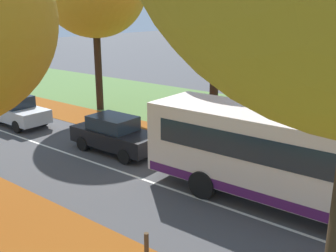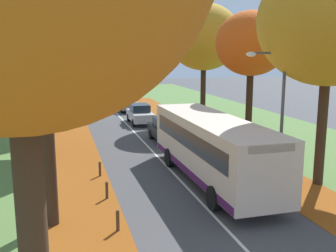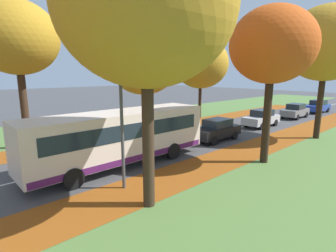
% 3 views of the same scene
% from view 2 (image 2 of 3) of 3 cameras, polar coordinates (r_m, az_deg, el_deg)
% --- Properties ---
extents(leaf_litter_left, '(2.80, 60.00, 0.00)m').
position_cam_2_polar(leaf_litter_left, '(21.16, -13.11, -5.87)').
color(leaf_litter_left, '#8C4714').
rests_on(leaf_litter_left, grass_verge_left).
extents(grass_verge_right, '(12.00, 90.00, 0.01)m').
position_cam_2_polar(grass_verge_right, '(30.59, 13.11, -0.77)').
color(grass_verge_right, '#517538').
rests_on(grass_verge_right, ground).
extents(leaf_litter_right, '(2.80, 60.00, 0.00)m').
position_cam_2_polar(leaf_litter_right, '(23.33, 10.14, -4.20)').
color(leaf_litter_right, '#8C4714').
rests_on(leaf_litter_right, grass_verge_right).
extents(road_centre_line, '(0.12, 80.00, 0.01)m').
position_cam_2_polar(road_centre_line, '(27.47, -4.04, -1.81)').
color(road_centre_line, silver).
rests_on(road_centre_line, ground).
extents(tree_left_near, '(5.15, 5.15, 9.53)m').
position_cam_2_polar(tree_left_near, '(13.58, -18.07, 15.35)').
color(tree_left_near, '#382619').
rests_on(tree_left_near, ground).
extents(tree_left_mid, '(6.32, 6.32, 8.77)m').
position_cam_2_polar(tree_left_mid, '(23.54, -17.30, 10.16)').
color(tree_left_mid, black).
rests_on(tree_left_mid, ground).
extents(tree_left_far, '(6.04, 6.04, 8.77)m').
position_cam_2_polar(tree_left_far, '(31.47, -17.15, 10.42)').
color(tree_left_far, black).
rests_on(tree_left_far, ground).
extents(tree_right_near, '(6.11, 6.11, 9.97)m').
position_cam_2_polar(tree_right_near, '(18.57, 22.39, 13.80)').
color(tree_right_near, '#382619').
rests_on(tree_right_near, ground).
extents(tree_right_mid, '(4.50, 4.50, 8.50)m').
position_cam_2_polar(tree_right_mid, '(25.57, 12.01, 11.56)').
color(tree_right_mid, black).
rests_on(tree_right_mid, ground).
extents(tree_right_far, '(6.06, 6.06, 9.88)m').
position_cam_2_polar(tree_right_far, '(33.18, 5.24, 12.71)').
color(tree_right_far, black).
rests_on(tree_right_far, ground).
extents(bollard_fourth, '(0.12, 0.12, 0.74)m').
position_cam_2_polar(bollard_fourth, '(13.67, -7.31, -13.47)').
color(bollard_fourth, '#4C3823').
rests_on(bollard_fourth, ground).
extents(bollard_fifth, '(0.12, 0.12, 0.72)m').
position_cam_2_polar(bollard_fifth, '(16.51, -8.87, -9.21)').
color(bollard_fifth, '#4C3823').
rests_on(bollard_fifth, ground).
extents(bollard_sixth, '(0.12, 0.12, 0.72)m').
position_cam_2_polar(bollard_sixth, '(19.42, -9.86, -6.17)').
color(bollard_sixth, '#4C3823').
rests_on(bollard_sixth, ground).
extents(streetlamp_right, '(1.89, 0.28, 6.00)m').
position_cam_2_polar(streetlamp_right, '(17.49, 15.40, 3.07)').
color(streetlamp_right, '#47474C').
rests_on(streetlamp_right, ground).
extents(bus, '(2.74, 10.42, 2.98)m').
position_cam_2_polar(bus, '(18.16, 6.35, -2.87)').
color(bus, beige).
rests_on(bus, ground).
extents(car_black_lead, '(1.79, 4.20, 1.62)m').
position_cam_2_polar(car_black_lead, '(26.15, -0.18, -0.61)').
color(car_black_lead, black).
rests_on(car_black_lead, ground).
extents(car_silver_following, '(1.82, 4.22, 1.62)m').
position_cam_2_polar(car_silver_following, '(33.11, -4.07, 1.76)').
color(car_silver_following, '#B7BABF').
rests_on(car_silver_following, ground).
extents(car_grey_third_in_line, '(1.86, 4.24, 1.62)m').
position_cam_2_polar(car_grey_third_in_line, '(40.34, -6.02, 3.34)').
color(car_grey_third_in_line, slate).
rests_on(car_grey_third_in_line, ground).
extents(car_blue_fourth_in_line, '(1.92, 4.27, 1.62)m').
position_cam_2_polar(car_blue_fourth_in_line, '(46.61, -7.02, 4.31)').
color(car_blue_fourth_in_line, '#233D9E').
rests_on(car_blue_fourth_in_line, ground).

